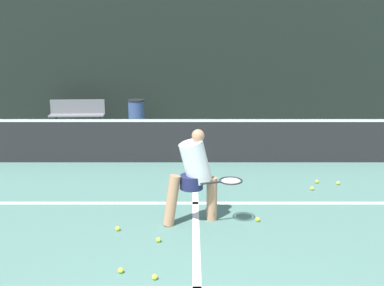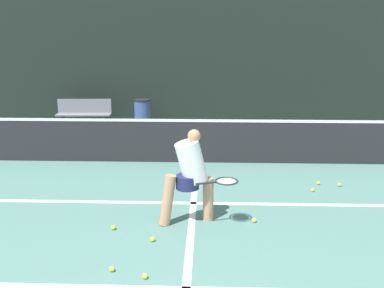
{
  "view_description": "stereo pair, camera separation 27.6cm",
  "coord_description": "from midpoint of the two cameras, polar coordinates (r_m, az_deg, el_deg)",
  "views": [
    {
      "loc": [
        -0.06,
        -1.89,
        2.76
      ],
      "look_at": [
        -0.03,
        5.27,
        0.95
      ],
      "focal_mm": 42.0,
      "sensor_mm": 36.0,
      "label": 1
    },
    {
      "loc": [
        0.22,
        -1.88,
        2.76
      ],
      "look_at": [
        -0.03,
        5.27,
        0.95
      ],
      "focal_mm": 42.0,
      "sensor_mm": 36.0,
      "label": 2
    }
  ],
  "objects": [
    {
      "name": "court_service_line",
      "position": [
        7.46,
        -0.81,
        -7.51
      ],
      "size": [
        8.25,
        0.1,
        0.01
      ],
      "primitive_type": "cube",
      "color": "white",
      "rests_on": "ground"
    },
    {
      "name": "court_center_mark",
      "position": [
        7.38,
        -0.82,
        -7.74
      ],
      "size": [
        0.1,
        4.91,
        0.01
      ],
      "primitive_type": "cube",
      "color": "white",
      "rests_on": "ground"
    },
    {
      "name": "net",
      "position": [
        9.57,
        -0.68,
        0.6
      ],
      "size": [
        11.09,
        0.09,
        1.07
      ],
      "color": "slate",
      "rests_on": "ground"
    },
    {
      "name": "fence_back",
      "position": [
        13.29,
        -0.55,
        10.31
      ],
      "size": [
        24.0,
        0.06,
        3.73
      ],
      "color": "black",
      "rests_on": "ground"
    },
    {
      "name": "player_practicing",
      "position": [
        6.51,
        -1.09,
        -3.82
      ],
      "size": [
        1.22,
        0.52,
        1.41
      ],
      "rotation": [
        0.0,
        0.0,
        0.32
      ],
      "color": "tan",
      "rests_on": "ground"
    },
    {
      "name": "tennis_ball_scattered_0",
      "position": [
        8.67,
        14.53,
        -4.62
      ],
      "size": [
        0.07,
        0.07,
        0.07
      ],
      "primitive_type": "sphere",
      "color": "#D1E033",
      "rests_on": "ground"
    },
    {
      "name": "tennis_ball_scattered_2",
      "position": [
        5.55,
        -10.69,
        -15.52
      ],
      "size": [
        0.07,
        0.07,
        0.07
      ],
      "primitive_type": "sphere",
      "color": "#D1E033",
      "rests_on": "ground"
    },
    {
      "name": "tennis_ball_scattered_4",
      "position": [
        6.59,
        -10.79,
        -10.53
      ],
      "size": [
        0.07,
        0.07,
        0.07
      ],
      "primitive_type": "sphere",
      "color": "#D1E033",
      "rests_on": "ground"
    },
    {
      "name": "tennis_ball_scattered_5",
      "position": [
        8.27,
        13.9,
        -5.49
      ],
      "size": [
        0.07,
        0.07,
        0.07
      ],
      "primitive_type": "sphere",
      "color": "#D1E033",
      "rests_on": "ground"
    },
    {
      "name": "tennis_ball_scattered_6",
      "position": [
        6.82,
        7.02,
        -9.48
      ],
      "size": [
        0.07,
        0.07,
        0.07
      ],
      "primitive_type": "sphere",
      "color": "#D1E033",
      "rests_on": "ground"
    },
    {
      "name": "tennis_ball_scattered_8",
      "position": [
        5.37,
        -6.46,
        -16.45
      ],
      "size": [
        0.07,
        0.07,
        0.07
      ],
      "primitive_type": "sphere",
      "color": "#D1E033",
      "rests_on": "ground"
    },
    {
      "name": "tennis_ball_scattered_9",
      "position": [
        6.19,
        -5.76,
        -12.02
      ],
      "size": [
        0.07,
        0.07,
        0.07
      ],
      "primitive_type": "sphere",
      "color": "#D1E033",
      "rests_on": "ground"
    },
    {
      "name": "tennis_ball_scattered_10",
      "position": [
        8.69,
        17.01,
        -4.74
      ],
      "size": [
        0.07,
        0.07,
        0.07
      ],
      "primitive_type": "sphere",
      "color": "#D1E033",
      "rests_on": "ground"
    },
    {
      "name": "courtside_bench",
      "position": [
        13.22,
        -15.13,
        3.7
      ],
      "size": [
        1.55,
        0.45,
        0.86
      ],
      "rotation": [
        0.0,
        0.0,
        0.05
      ],
      "color": "slate",
      "rests_on": "ground"
    },
    {
      "name": "trash_bin",
      "position": [
        12.79,
        -7.88,
        3.64
      ],
      "size": [
        0.47,
        0.47,
        0.89
      ],
      "color": "#384C7F",
      "rests_on": "ground"
    },
    {
      "name": "parked_car",
      "position": [
        16.17,
        12.03,
        6.35
      ],
      "size": [
        1.86,
        4.19,
        1.51
      ],
      "color": "#B7B7BC",
      "rests_on": "ground"
    },
    {
      "name": "building_far",
      "position": [
        30.88,
        -0.36,
        14.61
      ],
      "size": [
        36.0,
        2.4,
        5.97
      ],
      "primitive_type": "cube",
      "color": "beige",
      "rests_on": "ground"
    }
  ]
}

